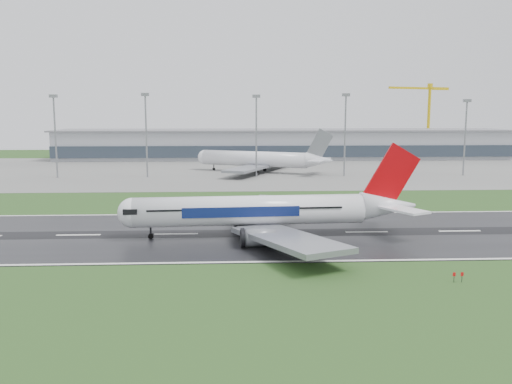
{
  "coord_description": "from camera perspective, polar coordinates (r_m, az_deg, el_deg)",
  "views": [
    {
      "loc": [
        -28.55,
        -109.79,
        25.12
      ],
      "look_at": [
        -22.83,
        12.0,
        7.0
      ],
      "focal_mm": 37.78,
      "sensor_mm": 36.0,
      "label": 1
    }
  ],
  "objects": [
    {
      "name": "apron",
      "position": [
        237.85,
        4.23,
        2.38
      ],
      "size": [
        400.0,
        130.0,
        0.08
      ],
      "primitive_type": "cube",
      "color": "slate",
      "rests_on": "ground"
    },
    {
      "name": "parked_airliner",
      "position": [
        225.77,
        0.4,
        4.37
      ],
      "size": [
        79.45,
        77.4,
        17.92
      ],
      "primitive_type": null,
      "rotation": [
        0.0,
        0.0,
        -0.44
      ],
      "color": "white",
      "rests_on": "apron"
    },
    {
      "name": "floodmast_4",
      "position": [
        229.66,
        21.25,
        5.23
      ],
      "size": [
        0.64,
        0.64,
        28.99
      ],
      "primitive_type": "cylinder",
      "color": "gray",
      "rests_on": "ground"
    },
    {
      "name": "main_airliner",
      "position": [
        108.84,
        1.59,
        -0.01
      ],
      "size": [
        64.53,
        61.82,
        18.0
      ],
      "primitive_type": null,
      "rotation": [
        0.0,
        0.0,
        0.06
      ],
      "color": "white",
      "rests_on": "runway"
    },
    {
      "name": "floodmast_3",
      "position": [
        214.73,
        9.4,
        5.79
      ],
      "size": [
        0.64,
        0.64,
        31.16
      ],
      "primitive_type": "cylinder",
      "color": "gray",
      "rests_on": "ground"
    },
    {
      "name": "floodmast_0",
      "position": [
        220.44,
        -20.46,
        5.37
      ],
      "size": [
        0.64,
        0.64,
        30.56
      ],
      "primitive_type": "cylinder",
      "color": "gray",
      "rests_on": "ground"
    },
    {
      "name": "tower_crane",
      "position": [
        330.43,
        17.81,
        7.31
      ],
      "size": [
        40.17,
        16.68,
        41.66
      ],
      "primitive_type": null,
      "rotation": [
        0.0,
        0.0,
        0.35
      ],
      "color": "gold",
      "rests_on": "ground"
    },
    {
      "name": "floodmast_2",
      "position": [
        210.26,
        0.03,
        5.78
      ],
      "size": [
        0.64,
        0.64,
        30.61
      ],
      "primitive_type": "cylinder",
      "color": "gray",
      "rests_on": "ground"
    },
    {
      "name": "terminal",
      "position": [
        296.69,
        2.85,
        5.04
      ],
      "size": [
        240.0,
        36.0,
        15.0
      ],
      "primitive_type": "cube",
      "color": "#8F939A",
      "rests_on": "ground"
    },
    {
      "name": "runway",
      "position": [
        116.18,
        11.64,
        -4.19
      ],
      "size": [
        400.0,
        45.0,
        0.1
      ],
      "primitive_type": "cube",
      "color": "black",
      "rests_on": "ground"
    },
    {
      "name": "ground",
      "position": [
        116.19,
        11.64,
        -4.21
      ],
      "size": [
        520.0,
        520.0,
        0.0
      ],
      "primitive_type": "plane",
      "color": "#214318",
      "rests_on": "ground"
    },
    {
      "name": "floodmast_1",
      "position": [
        212.51,
        -11.54,
        5.72
      ],
      "size": [
        0.64,
        0.64,
        31.19
      ],
      "primitive_type": "cylinder",
      "color": "gray",
      "rests_on": "ground"
    }
  ]
}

